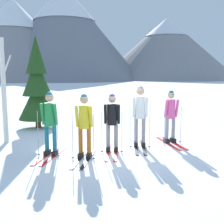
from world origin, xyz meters
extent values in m
plane|color=white|center=(0.00, 0.00, 0.00)|extent=(400.00, 400.00, 0.00)
cube|color=red|center=(-1.68, -0.25, 0.01)|extent=(0.64, 1.56, 0.02)
cube|color=red|center=(-1.88, -0.18, 0.01)|extent=(0.64, 1.56, 0.02)
cube|color=black|center=(-1.64, -0.16, 0.08)|extent=(0.19, 0.28, 0.12)
cylinder|color=#1E6B7A|center=(-1.64, -0.16, 0.52)|extent=(0.11, 0.11, 0.81)
cube|color=black|center=(-1.85, -0.08, 0.08)|extent=(0.19, 0.28, 0.12)
cylinder|color=#1E6B7A|center=(-1.85, -0.08, 0.52)|extent=(0.11, 0.11, 0.81)
cylinder|color=#238C42|center=(-1.75, -0.12, 1.11)|extent=(0.28, 0.28, 0.61)
sphere|color=tan|center=(-1.75, -0.12, 1.56)|extent=(0.22, 0.22, 0.22)
sphere|color=#1E6B7A|center=(-1.75, -0.12, 1.62)|extent=(0.16, 0.16, 0.16)
cylinder|color=#238C42|center=(-1.60, -0.24, 1.13)|extent=(0.14, 0.21, 0.58)
cylinder|color=#238C42|center=(-1.93, -0.12, 1.13)|extent=(0.14, 0.21, 0.58)
cylinder|color=#A5A5AD|center=(-1.55, -0.38, 0.61)|extent=(0.02, 0.02, 1.21)
cylinder|color=black|center=(-1.55, -0.38, 0.06)|extent=(0.07, 0.07, 0.01)
cylinder|color=#A5A5AD|center=(-2.06, -0.20, 0.61)|extent=(0.02, 0.02, 1.21)
cylinder|color=black|center=(-2.06, -0.20, 0.06)|extent=(0.07, 0.07, 0.01)
cube|color=black|center=(-0.79, -0.63, 0.01)|extent=(0.56, 1.60, 0.02)
cube|color=black|center=(-1.00, -0.56, 0.01)|extent=(0.56, 1.60, 0.02)
cube|color=black|center=(-0.76, -0.53, 0.08)|extent=(0.18, 0.28, 0.12)
cylinder|color=#B76019|center=(-0.76, -0.53, 0.52)|extent=(0.11, 0.11, 0.79)
cube|color=black|center=(-0.97, -0.47, 0.08)|extent=(0.18, 0.28, 0.12)
cylinder|color=#B76019|center=(-0.97, -0.47, 0.52)|extent=(0.11, 0.11, 0.79)
cylinder|color=yellow|center=(-0.87, -0.50, 1.09)|extent=(0.28, 0.28, 0.59)
sphere|color=tan|center=(-0.87, -0.50, 1.53)|extent=(0.21, 0.21, 0.21)
sphere|color=#1E6B7A|center=(-0.87, -0.50, 1.59)|extent=(0.16, 0.16, 0.16)
cylinder|color=yellow|center=(-0.71, -0.61, 1.11)|extent=(0.13, 0.21, 0.57)
cylinder|color=yellow|center=(-1.06, -0.50, 1.11)|extent=(0.13, 0.21, 0.57)
cylinder|color=#A5A5AD|center=(-0.66, -0.75, 0.59)|extent=(0.02, 0.02, 1.19)
cylinder|color=black|center=(-0.66, -0.75, 0.06)|extent=(0.07, 0.07, 0.01)
cylinder|color=#A5A5AD|center=(-1.18, -0.59, 0.59)|extent=(0.02, 0.02, 1.19)
cylinder|color=black|center=(-1.18, -0.59, 0.06)|extent=(0.07, 0.07, 0.01)
cube|color=black|center=(-0.82, -0.33, 1.12)|extent=(0.29, 0.23, 0.36)
cube|color=red|center=(0.01, -0.14, 0.01)|extent=(0.41, 1.63, 0.02)
cube|color=red|center=(-0.21, -0.10, 0.01)|extent=(0.41, 1.63, 0.02)
cube|color=black|center=(0.03, -0.05, 0.08)|extent=(0.16, 0.28, 0.12)
cylinder|color=gray|center=(0.03, -0.05, 0.51)|extent=(0.11, 0.11, 0.77)
cube|color=black|center=(-0.19, 0.00, 0.08)|extent=(0.16, 0.28, 0.12)
cylinder|color=gray|center=(-0.19, 0.00, 0.51)|extent=(0.11, 0.11, 0.77)
cylinder|color=black|center=(-0.08, -0.02, 1.06)|extent=(0.28, 0.28, 0.58)
sphere|color=tan|center=(-0.08, -0.02, 1.49)|extent=(0.21, 0.21, 0.21)
sphere|color=#2D389E|center=(-0.08, -0.02, 1.55)|extent=(0.16, 0.16, 0.16)
cylinder|color=black|center=(0.08, -0.12, 1.08)|extent=(0.12, 0.20, 0.55)
cylinder|color=black|center=(-0.27, -0.05, 1.08)|extent=(0.12, 0.20, 0.55)
cylinder|color=#A5A5AD|center=(0.15, -0.25, 0.58)|extent=(0.02, 0.02, 1.16)
cylinder|color=black|center=(0.15, -0.25, 0.06)|extent=(0.07, 0.07, 0.01)
cylinder|color=#A5A5AD|center=(-0.38, -0.15, 0.58)|extent=(0.02, 0.02, 1.16)
cylinder|color=black|center=(-0.38, -0.15, 0.06)|extent=(0.07, 0.07, 0.01)
cube|color=black|center=(0.90, 0.23, 0.01)|extent=(0.40, 1.62, 0.02)
cube|color=black|center=(0.68, 0.28, 0.01)|extent=(0.40, 1.62, 0.02)
cube|color=black|center=(0.91, 0.33, 0.08)|extent=(0.16, 0.28, 0.12)
cylinder|color=gray|center=(0.91, 0.33, 0.55)|extent=(0.11, 0.11, 0.86)
cube|color=black|center=(0.70, 0.37, 0.08)|extent=(0.16, 0.28, 0.12)
cylinder|color=gray|center=(0.70, 0.37, 0.55)|extent=(0.11, 0.11, 0.86)
cylinder|color=white|center=(0.81, 0.35, 1.19)|extent=(0.28, 0.28, 0.65)
sphere|color=tan|center=(0.81, 0.35, 1.66)|extent=(0.23, 0.23, 0.23)
sphere|color=gray|center=(0.81, 0.35, 1.73)|extent=(0.18, 0.18, 0.18)
cylinder|color=white|center=(0.97, 0.26, 1.20)|extent=(0.12, 0.22, 0.61)
cylinder|color=white|center=(0.62, 0.33, 1.20)|extent=(0.12, 0.22, 0.61)
cylinder|color=#A5A5AD|center=(1.04, 0.13, 0.65)|extent=(0.02, 0.02, 1.29)
cylinder|color=black|center=(1.04, 0.13, 0.06)|extent=(0.07, 0.07, 0.01)
cylinder|color=#A5A5AD|center=(0.51, 0.23, 0.65)|extent=(0.02, 0.02, 1.29)
cylinder|color=black|center=(0.51, 0.23, 0.06)|extent=(0.07, 0.07, 0.01)
cube|color=black|center=(0.84, 0.52, 1.22)|extent=(0.29, 0.21, 0.36)
cube|color=red|center=(1.99, 0.60, 0.01)|extent=(0.23, 1.66, 0.02)
cube|color=red|center=(1.77, 0.58, 0.01)|extent=(0.23, 1.66, 0.02)
cube|color=black|center=(1.98, 0.70, 0.08)|extent=(0.13, 0.27, 0.12)
cylinder|color=gray|center=(1.98, 0.70, 0.51)|extent=(0.11, 0.11, 0.78)
cube|color=black|center=(1.76, 0.68, 0.08)|extent=(0.13, 0.27, 0.12)
cylinder|color=gray|center=(1.76, 0.68, 0.51)|extent=(0.11, 0.11, 0.78)
cylinder|color=#E55193|center=(1.87, 0.69, 1.08)|extent=(0.28, 0.28, 0.59)
sphere|color=tan|center=(1.87, 0.69, 1.51)|extent=(0.21, 0.21, 0.21)
sphere|color=#1E6B7A|center=(1.87, 0.69, 1.57)|extent=(0.16, 0.16, 0.16)
cylinder|color=#E55193|center=(2.05, 0.64, 1.09)|extent=(0.10, 0.20, 0.56)
cylinder|color=#E55193|center=(1.69, 0.61, 1.09)|extent=(0.10, 0.20, 0.56)
cylinder|color=#A5A5AD|center=(2.15, 0.53, 0.59)|extent=(0.02, 0.02, 1.17)
cylinder|color=black|center=(2.15, 0.53, 0.06)|extent=(0.07, 0.07, 0.01)
cylinder|color=#A5A5AD|center=(1.61, 0.48, 0.59)|extent=(0.02, 0.02, 1.17)
cylinder|color=black|center=(1.61, 0.48, 0.06)|extent=(0.07, 0.07, 0.01)
cylinder|color=#51381E|center=(-2.46, 3.89, 0.35)|extent=(0.22, 0.22, 0.70)
cone|color=#1E4219|center=(-2.46, 3.89, 1.09)|extent=(1.49, 1.49, 1.47)
cone|color=#1E4219|center=(-2.46, 3.89, 2.02)|extent=(1.14, 1.14, 1.47)
cone|color=#1E4219|center=(-2.46, 3.89, 2.87)|extent=(0.81, 0.81, 1.47)
cylinder|color=silver|center=(-3.22, 1.54, 1.62)|extent=(0.15, 0.15, 3.24)
cylinder|color=silver|center=(-3.13, 1.77, 2.42)|extent=(0.21, 0.51, 0.67)
cone|color=gray|center=(-13.76, 65.60, 9.73)|extent=(35.97, 35.97, 19.46)
cone|color=white|center=(-13.76, 65.60, 15.72)|extent=(14.52, 14.52, 7.48)
cone|color=slate|center=(-1.54, 66.51, 11.59)|extent=(38.86, 38.86, 23.18)
cone|color=white|center=(-1.54, 66.51, 18.83)|extent=(15.30, 15.30, 8.69)
cone|color=gray|center=(25.80, 68.43, 8.24)|extent=(37.67, 37.67, 16.48)
cone|color=white|center=(25.80, 68.43, 14.03)|extent=(11.80, 11.80, 4.92)
camera|label=1|loc=(-1.28, -7.64, 2.24)|focal=45.64mm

